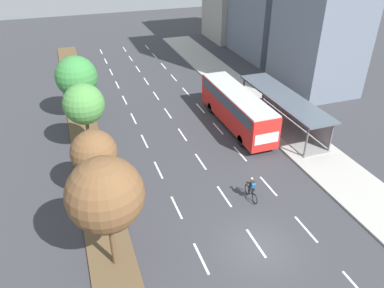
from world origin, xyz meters
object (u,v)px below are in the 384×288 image
at_px(median_tree_fourth, 76,77).
at_px(median_tree_second, 94,153).
at_px(median_tree_nearest, 105,195).
at_px(bus_shelter, 285,107).
at_px(cyclist, 251,189).
at_px(bus, 237,106).
at_px(median_tree_third, 84,104).

bearing_deg(median_tree_fourth, median_tree_second, -89.97).
bearing_deg(median_tree_nearest, bus_shelter, 32.63).
bearing_deg(bus_shelter, cyclist, -132.18).
bearing_deg(median_tree_second, bus, 25.34).
distance_m(bus_shelter, median_tree_nearest, 21.22).
distance_m(bus, median_tree_nearest, 18.70).
distance_m(median_tree_second, median_tree_third, 6.43).
xyz_separation_m(median_tree_third, median_tree_fourth, (-0.06, 6.39, 0.00)).
bearing_deg(bus, median_tree_second, -154.66).
relative_size(bus_shelter, median_tree_second, 2.41).
bearing_deg(median_tree_third, median_tree_fourth, 90.51).
distance_m(median_tree_nearest, median_tree_third, 12.80).
relative_size(cyclist, median_tree_third, 0.32).
height_order(bus, median_tree_fourth, median_tree_fourth).
bearing_deg(median_tree_fourth, bus, -25.73).
height_order(bus_shelter, median_tree_nearest, median_tree_nearest).
bearing_deg(median_tree_third, median_tree_second, -90.45).
xyz_separation_m(median_tree_second, median_tree_third, (0.05, 6.39, 0.69)).
bearing_deg(median_tree_third, median_tree_nearest, -90.37).
bearing_deg(cyclist, median_tree_fourth, 120.55).
distance_m(bus_shelter, bus, 4.51).
distance_m(median_tree_second, median_tree_fourth, 12.80).
height_order(cyclist, median_tree_fourth, median_tree_fourth).
height_order(median_tree_nearest, median_tree_third, median_tree_nearest).
xyz_separation_m(bus_shelter, median_tree_fourth, (-17.66, 7.85, 2.38)).
bearing_deg(bus_shelter, median_tree_third, 175.27).
bearing_deg(cyclist, median_tree_third, 133.70).
relative_size(bus, median_tree_third, 1.96).
xyz_separation_m(bus, median_tree_fourth, (-13.38, 6.45, 2.18)).
xyz_separation_m(bus, median_tree_second, (-13.37, -6.33, 1.49)).
relative_size(bus, median_tree_second, 2.27).
relative_size(median_tree_second, median_tree_fourth, 0.82).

